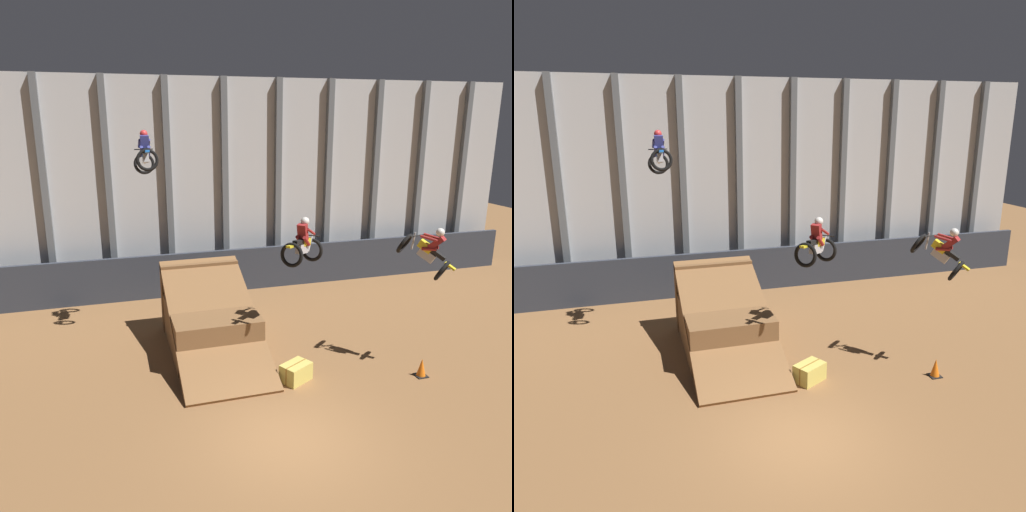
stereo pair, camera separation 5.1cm
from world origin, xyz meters
TOP-DOWN VIEW (x-y plane):
  - ground_plane at (0.00, 0.00)m, footprint 60.00×60.00m
  - arena_back_wall at (0.00, 12.29)m, footprint 32.00×0.40m
  - lower_barrier at (0.00, 11.17)m, footprint 31.36×0.20m
  - dirt_ramp at (-0.82, 5.98)m, footprint 2.86×5.76m
  - rider_bike_left_air at (-2.54, 7.53)m, footprint 0.74×1.74m
  - rider_bike_center_air at (1.65, 3.55)m, footprint 1.67×1.60m
  - rider_bike_right_air at (5.41, 2.65)m, footprint 1.61×1.77m
  - traffic_cone_near_ramp at (4.99, 1.84)m, footprint 0.36×0.36m
  - hay_bale_trackside at (1.19, 2.68)m, footprint 1.08×0.96m

SIDE VIEW (x-z plane):
  - ground_plane at x=0.00m, z-range 0.00..0.00m
  - hay_bale_trackside at x=1.19m, z-range -0.01..0.57m
  - traffic_cone_near_ramp at x=4.99m, z-range -0.01..0.57m
  - dirt_ramp at x=-0.82m, z-range -0.45..2.27m
  - lower_barrier at x=0.00m, z-range 0.00..1.94m
  - rider_bike_right_air at x=5.41m, z-range 2.90..4.60m
  - rider_bike_center_air at x=1.65m, z-range 3.24..4.77m
  - arena_back_wall at x=0.00m, z-range 0.00..9.41m
  - rider_bike_left_air at x=-2.54m, z-range 5.69..7.25m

